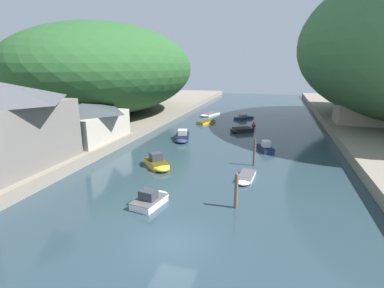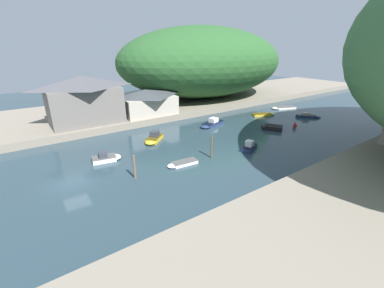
% 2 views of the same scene
% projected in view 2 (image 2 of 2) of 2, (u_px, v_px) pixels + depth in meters
% --- Properties ---
extents(water_surface, '(130.00, 130.00, 0.00)m').
position_uv_depth(water_surface, '(266.00, 130.00, 42.60)').
color(water_surface, '#283D47').
rests_on(water_surface, ground).
extents(left_bank, '(22.00, 120.00, 1.15)m').
position_uv_depth(left_bank, '(185.00, 102.00, 60.83)').
color(left_bank, gray).
rests_on(left_bank, ground).
extents(hillside_left, '(29.96, 41.94, 16.23)m').
position_uv_depth(hillside_left, '(203.00, 62.00, 61.63)').
color(hillside_left, '#285628').
rests_on(hillside_left, left_bank).
extents(waterfront_building, '(7.53, 11.80, 7.55)m').
position_uv_depth(waterfront_building, '(84.00, 99.00, 41.27)').
color(waterfront_building, slate).
rests_on(waterfront_building, left_bank).
extents(boathouse_shed, '(8.08, 10.42, 4.43)m').
position_uv_depth(boathouse_shed, '(146.00, 101.00, 47.55)').
color(boathouse_shed, '#B2A899').
rests_on(boathouse_shed, left_bank).
extents(boat_mid_channel, '(2.49, 3.66, 1.34)m').
position_uv_depth(boat_mid_channel, '(250.00, 146.00, 34.72)').
color(boat_mid_channel, navy).
rests_on(boat_mid_channel, water_surface).
extents(boat_moored_right, '(3.91, 4.12, 1.42)m').
position_uv_depth(boat_moored_right, '(154.00, 139.00, 37.45)').
color(boat_moored_right, gold).
rests_on(boat_moored_right, water_surface).
extents(boat_near_quay, '(2.94, 5.42, 1.29)m').
position_uv_depth(boat_near_quay, '(211.00, 124.00, 44.55)').
color(boat_near_quay, navy).
rests_on(boat_near_quay, water_surface).
extents(boat_yellow_tender, '(2.25, 3.64, 1.24)m').
position_uv_depth(boat_yellow_tender, '(107.00, 158.00, 31.34)').
color(boat_yellow_tender, white).
rests_on(boat_yellow_tender, water_surface).
extents(boat_red_skiff, '(3.97, 4.32, 0.96)m').
position_uv_depth(boat_red_skiff, '(309.00, 116.00, 49.58)').
color(boat_red_skiff, navy).
rests_on(boat_red_skiff, water_surface).
extents(boat_small_dinghy, '(3.68, 5.74, 0.45)m').
position_uv_depth(boat_small_dinghy, '(283.00, 108.00, 56.51)').
color(boat_small_dinghy, silver).
rests_on(boat_small_dinghy, water_surface).
extents(boat_far_upstream, '(3.97, 3.51, 0.66)m').
position_uv_depth(boat_far_upstream, '(271.00, 127.00, 42.85)').
color(boat_far_upstream, black).
rests_on(boat_far_upstream, water_surface).
extents(boat_navy_launch, '(1.57, 3.88, 0.40)m').
position_uv_depth(boat_navy_launch, '(181.00, 164.00, 30.20)').
color(boat_navy_launch, white).
rests_on(boat_navy_launch, water_surface).
extents(boat_far_right_bank, '(3.09, 4.72, 0.46)m').
position_uv_depth(boat_far_right_bank, '(264.00, 114.00, 51.14)').
color(boat_far_right_bank, gold).
rests_on(boat_far_right_bank, water_surface).
extents(mooring_post_nearest, '(0.27, 0.27, 2.70)m').
position_uv_depth(mooring_post_nearest, '(134.00, 167.00, 26.81)').
color(mooring_post_nearest, brown).
rests_on(mooring_post_nearest, water_surface).
extents(mooring_post_middle, '(0.22, 0.22, 2.93)m').
position_uv_depth(mooring_post_middle, '(212.00, 147.00, 31.71)').
color(mooring_post_middle, brown).
rests_on(mooring_post_middle, water_surface).
extents(channel_buoy_near, '(0.68, 0.68, 1.02)m').
position_uv_depth(channel_buoy_near, '(295.00, 125.00, 43.71)').
color(channel_buoy_near, red).
rests_on(channel_buoy_near, water_surface).
extents(person_on_quay, '(0.24, 0.39, 1.69)m').
position_uv_depth(person_on_quay, '(165.00, 110.00, 46.72)').
color(person_on_quay, '#282D3D').
rests_on(person_on_quay, left_bank).
extents(person_by_boathouse, '(0.32, 0.43, 1.69)m').
position_uv_depth(person_by_boathouse, '(137.00, 113.00, 44.39)').
color(person_by_boathouse, '#282D3D').
rests_on(person_by_boathouse, left_bank).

